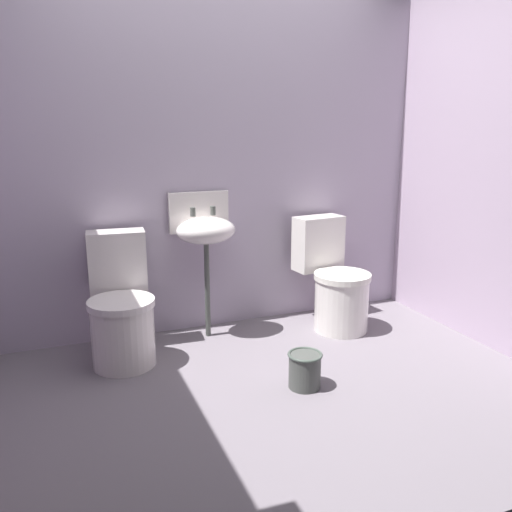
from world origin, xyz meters
The scene contains 7 objects.
ground_plane centered at (0.00, 0.00, -0.04)m, with size 3.50×2.48×0.08m, color slate.
wall_back centered at (0.00, 1.09, 1.17)m, with size 3.50×0.10×2.34m, color #B1A4B9.
wall_right centered at (1.60, 0.10, 1.17)m, with size 0.10×2.28×2.34m, color #B39DB5.
toilet_left centered at (-0.73, 0.69, 0.32)m, with size 0.44×0.62×0.78m.
toilet_right centered at (0.78, 0.69, 0.32)m, with size 0.45×0.63×0.78m.
sink centered at (-0.12, 0.88, 0.75)m, with size 0.42×0.35×0.99m.
bucket centered at (0.16, -0.07, 0.11)m, with size 0.20×0.20×0.20m.
Camera 1 is at (-1.10, -2.48, 1.44)m, focal length 37.05 mm.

